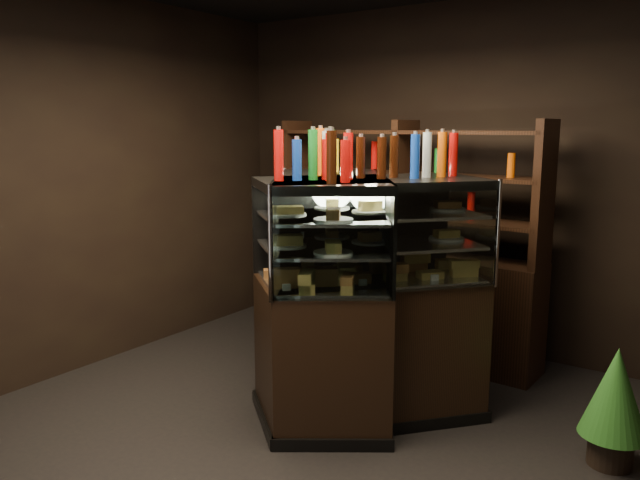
# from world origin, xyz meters

# --- Properties ---
(ground) EXTENTS (5.00, 5.00, 0.00)m
(ground) POSITION_xyz_m (0.00, 0.00, 0.00)
(ground) COLOR black
(ground) RESTS_ON ground
(room_shell) EXTENTS (5.02, 5.02, 3.01)m
(room_shell) POSITION_xyz_m (0.00, 0.00, 1.94)
(room_shell) COLOR black
(room_shell) RESTS_ON ground
(display_case) EXTENTS (1.81, 1.65, 1.62)m
(display_case) POSITION_xyz_m (-0.31, 0.82, 0.54)
(display_case) COLOR black
(display_case) RESTS_ON ground
(food_display) EXTENTS (1.29, 1.20, 0.49)m
(food_display) POSITION_xyz_m (-0.31, 0.82, 1.20)
(food_display) COLOR #CA8348
(food_display) RESTS_ON display_case
(bottles_top) EXTENTS (1.11, 1.06, 0.30)m
(bottles_top) POSITION_xyz_m (-0.31, 0.82, 1.76)
(bottles_top) COLOR black
(bottles_top) RESTS_ON display_case
(potted_conifer) EXTENTS (0.38, 0.38, 0.81)m
(potted_conifer) POSITION_xyz_m (1.36, 1.02, 0.46)
(potted_conifer) COLOR black
(potted_conifer) RESTS_ON ground
(back_shelving) EXTENTS (2.41, 0.52, 2.00)m
(back_shelving) POSITION_xyz_m (-0.54, 2.05, 0.61)
(back_shelving) COLOR black
(back_shelving) RESTS_ON ground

